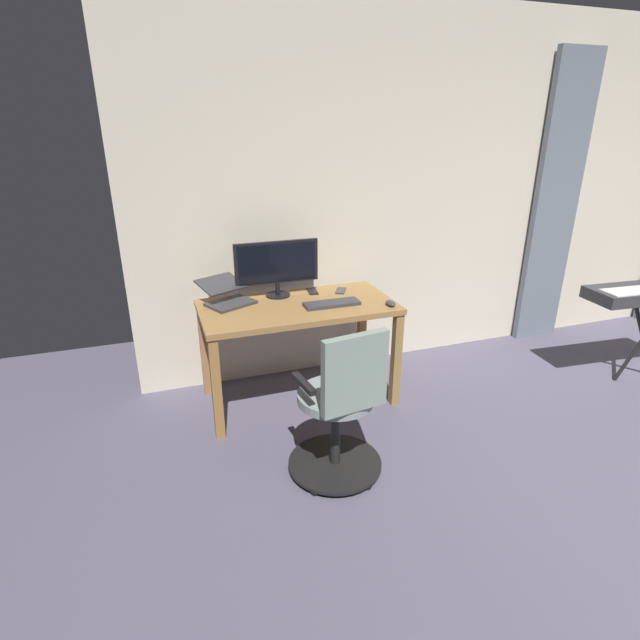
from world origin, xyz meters
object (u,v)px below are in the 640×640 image
Objects in this scene: computer_keyboard at (332,304)px; cell_phone_face_up at (312,291)px; laptop at (227,296)px; computer_monitor at (277,265)px; cell_phone_by_monitor at (341,291)px; computer_mouse at (390,303)px; office_chair at (341,410)px; desk at (298,318)px.

cell_phone_face_up is at bearing -83.72° from computer_keyboard.
computer_keyboard is 0.74m from laptop.
cell_phone_by_monitor is (-0.48, 0.06, -0.23)m from computer_monitor.
cell_phone_face_up is (-0.27, 0.00, -0.23)m from computer_monitor.
computer_mouse is at bearing 145.55° from cell_phone_by_monitor.
laptop is 4.32× the size of computer_mouse.
office_chair is 1.55× the size of computer_monitor.
desk is at bearing 80.27° from office_chair.
cell_phone_by_monitor is (-0.85, 0.02, -0.05)m from laptop.
computer_monitor reaches higher than laptop.
desk is 0.52m from laptop.
office_chair is 1.21m from cell_phone_face_up.
laptop is 0.86m from cell_phone_by_monitor.
desk is 0.66m from computer_mouse.
desk is at bearing 51.63° from cell_phone_by_monitor.
computer_keyboard is 0.41m from computer_mouse.
computer_monitor is 0.50m from computer_keyboard.
computer_mouse is 0.69× the size of cell_phone_by_monitor.
computer_monitor is 1.56× the size of computer_keyboard.
computer_keyboard is 0.32m from cell_phone_face_up.
office_chair reaches higher than laptop.
computer_monitor reaches higher than computer_keyboard.
laptop is at bearing -21.75° from computer_mouse.
cell_phone_by_monitor is at bearing 60.94° from office_chair.
office_chair is at bearing 47.05° from computer_mouse.
computer_monitor is at bearing 160.93° from laptop.
office_chair reaches higher than cell_phone_by_monitor.
computer_monitor is 4.27× the size of cell_phone_by_monitor.
laptop is (0.46, -0.19, 0.15)m from desk.
office_chair is at bearing 97.04° from cell_phone_by_monitor.
cell_phone_by_monitor is (0.21, -0.41, -0.01)m from computer_mouse.
computer_monitor is 0.86m from computer_mouse.
computer_keyboard is 0.32m from cell_phone_by_monitor.
laptop is 0.65m from cell_phone_face_up.
laptop is 1.15m from computer_mouse.
computer_monitor is at bearing 21.23° from cell_phone_by_monitor.
computer_mouse is 0.63m from cell_phone_face_up.
laptop reaches higher than desk.
computer_keyboard is (-0.22, 0.10, 0.11)m from desk.
cell_phone_face_up is (-0.22, -1.15, 0.32)m from office_chair.
cell_phone_face_up is at bearing 13.22° from cell_phone_by_monitor.
office_chair is 2.42× the size of computer_keyboard.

